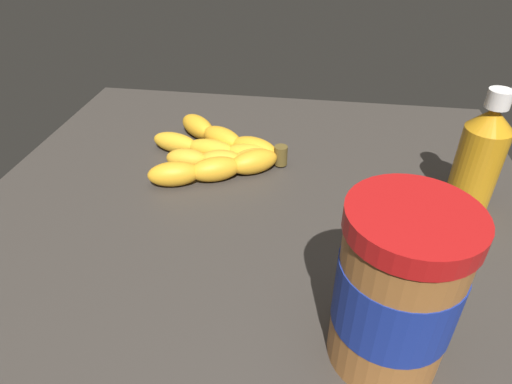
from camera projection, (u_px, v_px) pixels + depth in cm
name	position (u px, v px, depth cm)	size (l,w,h in cm)	color
ground_plane	(257.00, 211.00, 62.49)	(76.16, 70.34, 4.85)	#38332D
banana_bunch	(219.00, 152.00, 67.91)	(22.39, 21.83, 3.58)	gold
peanut_butter_jar	(396.00, 290.00, 36.28)	(10.32, 10.32, 16.23)	#9E602D
honey_bottle	(480.00, 156.00, 55.96)	(5.67, 5.67, 16.09)	orange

